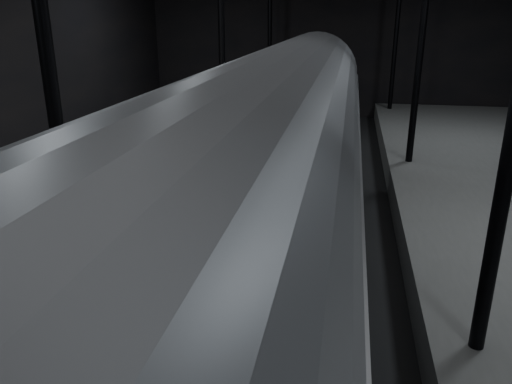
# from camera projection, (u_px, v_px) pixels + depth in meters

# --- Properties ---
(ground) EXTENTS (44.00, 44.00, 0.00)m
(ground) POSITION_uv_depth(u_px,v_px,m) (289.00, 270.00, 13.52)
(ground) COLOR black
(ground) RESTS_ON ground
(platform_left) EXTENTS (9.00, 43.80, 1.00)m
(platform_left) POSITION_uv_depth(u_px,v_px,m) (36.00, 232.00, 14.66)
(platform_left) COLOR #595956
(platform_left) RESTS_ON ground
(tactile_strip) EXTENTS (0.50, 43.80, 0.01)m
(tactile_strip) POSITION_uv_depth(u_px,v_px,m) (173.00, 227.00, 13.75)
(tactile_strip) COLOR olive
(tactile_strip) RESTS_ON platform_left
(track) EXTENTS (2.40, 43.00, 0.24)m
(track) POSITION_uv_depth(u_px,v_px,m) (289.00, 268.00, 13.50)
(track) COLOR #3F3328
(track) RESTS_ON ground
(train) EXTENTS (3.25, 21.73, 5.81)m
(train) POSITION_uv_depth(u_px,v_px,m) (272.00, 199.00, 9.42)
(train) COLOR #93959A
(train) RESTS_ON ground
(woman) EXTENTS (0.81, 0.67, 1.89)m
(woman) POSITION_uv_depth(u_px,v_px,m) (106.00, 168.00, 15.83)
(woman) COLOR #9B755F
(woman) RESTS_ON platform_left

